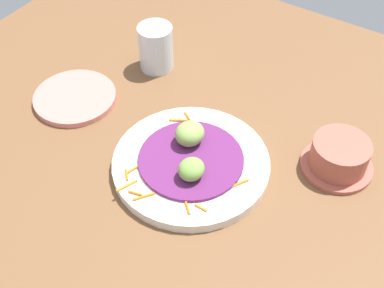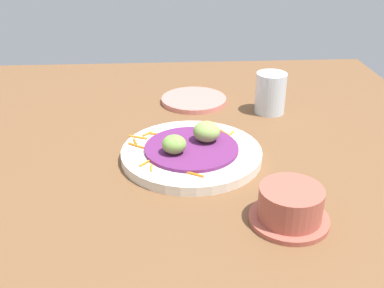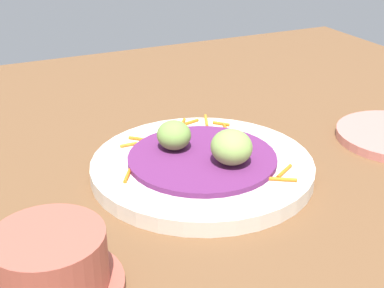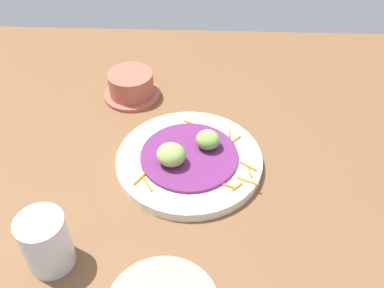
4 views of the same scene
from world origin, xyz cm
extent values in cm
cube|color=brown|center=(0.00, 0.00, 1.00)|extent=(110.00, 110.00, 2.00)
cylinder|color=silver|center=(-4.95, 0.13, 2.89)|extent=(25.98, 25.98, 1.79)
cylinder|color=#60235B|center=(-4.95, 0.13, 4.10)|extent=(17.35, 17.35, 0.63)
cylinder|color=orange|center=(-9.71, 8.30, 3.99)|extent=(2.36, 2.21, 0.40)
cylinder|color=orange|center=(1.81, 6.98, 3.99)|extent=(1.08, 2.37, 0.40)
cylinder|color=orange|center=(1.88, 8.28, 3.99)|extent=(1.87, 1.94, 0.40)
cylinder|color=orange|center=(0.69, -8.00, 3.99)|extent=(3.10, 2.15, 0.40)
cylinder|color=orange|center=(-1.50, 10.49, 3.99)|extent=(2.32, 0.93, 0.40)
cylinder|color=orange|center=(-14.06, 0.12, 3.99)|extent=(2.00, 3.03, 0.40)
cylinder|color=orange|center=(-11.49, 7.26, 3.99)|extent=(2.13, 0.40, 0.40)
cylinder|color=orange|center=(0.51, 10.01, 3.99)|extent=(1.81, 3.65, 0.40)
cylinder|color=orange|center=(-2.99, 10.29, 3.99)|extent=(2.35, 3.07, 0.40)
cylinder|color=orange|center=(2.00, -6.59, 3.99)|extent=(3.07, 2.07, 0.40)
ellipsoid|color=#84A851|center=(-2.78, -2.96, 6.36)|extent=(5.71, 6.00, 3.89)
ellipsoid|color=#759E47|center=(-7.13, 3.22, 6.11)|extent=(4.74, 5.01, 3.40)
cylinder|color=#A85142|center=(-25.14, -13.22, 2.40)|extent=(11.93, 11.93, 0.80)
cylinder|color=#A85142|center=(-25.14, -13.22, 5.23)|extent=(9.41, 9.41, 4.87)
cylinder|color=silver|center=(15.69, -19.02, 6.59)|extent=(6.79, 6.79, 9.18)
camera|label=1|loc=(-35.47, 46.66, 66.67)|focal=47.97mm
camera|label=2|loc=(-79.57, 4.54, 43.39)|focal=42.96mm
camera|label=3|loc=(-29.66, -50.40, 32.53)|focal=50.64mm
camera|label=4|loc=(49.89, 2.81, 57.33)|focal=40.48mm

